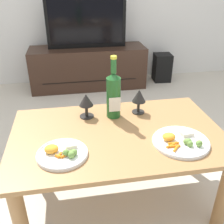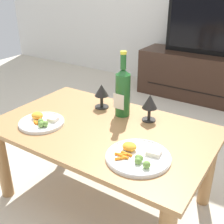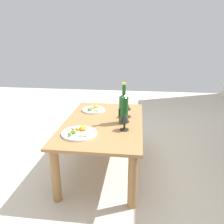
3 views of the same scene
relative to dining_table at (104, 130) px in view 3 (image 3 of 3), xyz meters
name	(u,v)px [view 3 (image 3 of 3)]	position (x,y,z in m)	size (l,w,h in m)	color
ground_plane	(104,167)	(0.00, 0.00, -0.40)	(6.40, 6.40, 0.00)	beige
dining_table	(104,130)	(0.00, 0.00, 0.00)	(1.15, 0.72, 0.49)	#9E7042
wine_bottle	(124,107)	(0.01, 0.19, 0.24)	(0.08, 0.09, 0.37)	#1E5923
goblet_left	(127,107)	(-0.15, 0.21, 0.19)	(0.08, 0.08, 0.15)	black
goblet_right	(125,118)	(0.17, 0.21, 0.19)	(0.08, 0.08, 0.15)	black
dinner_plate_left	(94,109)	(-0.30, -0.15, 0.10)	(0.24, 0.24, 0.05)	white
dinner_plate_right	(79,133)	(0.30, -0.15, 0.10)	(0.29, 0.29, 0.05)	white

